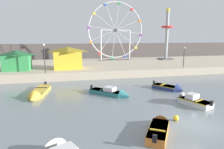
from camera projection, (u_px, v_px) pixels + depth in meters
name	position (u px, v px, depth m)	size (l,w,h in m)	color
ground_plane	(195.00, 124.00, 14.45)	(240.00, 240.00, 0.00)	slate
quay_promenade	(114.00, 66.00, 39.09)	(110.00, 18.14, 1.22)	#B7A88E
distant_town_skyline	(99.00, 51.00, 57.12)	(140.00, 3.00, 4.40)	#564C47
motorboat_mustard_yellow	(38.00, 93.00, 21.37)	(2.16, 5.87, 1.31)	gold
motorboat_pale_grey	(190.00, 100.00, 18.86)	(2.60, 3.89, 1.43)	silver
motorboat_teal_painted	(112.00, 93.00, 21.49)	(4.33, 4.27, 1.26)	teal
motorboat_orange_hull	(159.00, 128.00, 13.22)	(3.02, 3.86, 1.14)	orange
motorboat_navy_blue	(171.00, 88.00, 23.71)	(3.25, 3.83, 1.31)	navy
ferris_wheel_white_frame	(116.00, 31.00, 42.78)	(12.26, 1.20, 12.52)	silver
drop_tower_steel_tower	(167.00, 36.00, 44.19)	(2.80, 2.80, 11.28)	#999EA3
carnival_booth_green_kiosk	(17.00, 60.00, 30.18)	(4.22, 2.91, 3.10)	#33934C
carnival_booth_yellow_awning	(68.00, 57.00, 31.62)	(4.79, 3.09, 3.53)	yellow
promenade_lamp_near	(44.00, 54.00, 27.66)	(0.32, 0.32, 4.15)	#2D2D33
promenade_lamp_far	(184.00, 54.00, 32.84)	(0.32, 0.32, 3.44)	#2D2D33
mooring_buoy_orange	(176.00, 118.00, 15.02)	(0.44, 0.44, 0.44)	yellow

